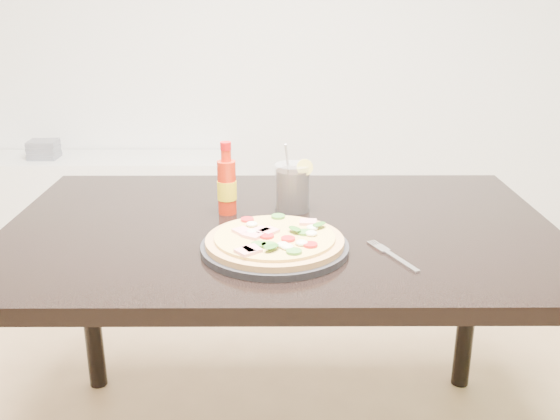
{
  "coord_description": "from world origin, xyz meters",
  "views": [
    {
      "loc": [
        0.16,
        -1.09,
        1.31
      ],
      "look_at": [
        0.16,
        0.29,
        0.83
      ],
      "focal_mm": 40.0,
      "sensor_mm": 36.0,
      "label": 1
    }
  ],
  "objects_px": {
    "hot_sauce_bottle": "(227,186)",
    "cola_cup": "(293,188)",
    "fork": "(391,255)",
    "media_console": "(99,203)",
    "plate": "(275,247)",
    "dining_table": "(280,254)",
    "pizza": "(275,240)"
  },
  "relations": [
    {
      "from": "fork",
      "to": "media_console",
      "type": "distance_m",
      "value": 2.28
    },
    {
      "from": "dining_table",
      "to": "fork",
      "type": "distance_m",
      "value": 0.34
    },
    {
      "from": "media_console",
      "to": "plate",
      "type": "bearing_deg",
      "value": -62.67
    },
    {
      "from": "hot_sauce_bottle",
      "to": "media_console",
      "type": "xyz_separation_m",
      "value": [
        -0.82,
        1.58,
        -0.58
      ]
    },
    {
      "from": "plate",
      "to": "fork",
      "type": "distance_m",
      "value": 0.26
    },
    {
      "from": "fork",
      "to": "media_console",
      "type": "xyz_separation_m",
      "value": [
        -1.21,
        1.87,
        -0.5
      ]
    },
    {
      "from": "dining_table",
      "to": "plate",
      "type": "bearing_deg",
      "value": -94.03
    },
    {
      "from": "dining_table",
      "to": "hot_sauce_bottle",
      "type": "xyz_separation_m",
      "value": [
        -0.14,
        0.09,
        0.16
      ]
    },
    {
      "from": "dining_table",
      "to": "plate",
      "type": "height_order",
      "value": "plate"
    },
    {
      "from": "media_console",
      "to": "fork",
      "type": "bearing_deg",
      "value": -57.06
    },
    {
      "from": "dining_table",
      "to": "hot_sauce_bottle",
      "type": "bearing_deg",
      "value": 148.62
    },
    {
      "from": "hot_sauce_bottle",
      "to": "plate",
      "type": "bearing_deg",
      "value": -63.73
    },
    {
      "from": "dining_table",
      "to": "plate",
      "type": "relative_size",
      "value": 4.12
    },
    {
      "from": "cola_cup",
      "to": "media_console",
      "type": "bearing_deg",
      "value": 122.74
    },
    {
      "from": "pizza",
      "to": "fork",
      "type": "xyz_separation_m",
      "value": [
        0.26,
        -0.03,
        -0.02
      ]
    },
    {
      "from": "cola_cup",
      "to": "fork",
      "type": "height_order",
      "value": "cola_cup"
    },
    {
      "from": "hot_sauce_bottle",
      "to": "fork",
      "type": "height_order",
      "value": "hot_sauce_bottle"
    },
    {
      "from": "pizza",
      "to": "fork",
      "type": "bearing_deg",
      "value": -6.88
    },
    {
      "from": "hot_sauce_bottle",
      "to": "fork",
      "type": "xyz_separation_m",
      "value": [
        0.39,
        -0.29,
        -0.07
      ]
    },
    {
      "from": "plate",
      "to": "cola_cup",
      "type": "bearing_deg",
      "value": 80.67
    },
    {
      "from": "pizza",
      "to": "fork",
      "type": "height_order",
      "value": "pizza"
    },
    {
      "from": "media_console",
      "to": "dining_table",
      "type": "bearing_deg",
      "value": -59.97
    },
    {
      "from": "fork",
      "to": "pizza",
      "type": "bearing_deg",
      "value": 149.29
    },
    {
      "from": "cola_cup",
      "to": "media_console",
      "type": "height_order",
      "value": "cola_cup"
    },
    {
      "from": "plate",
      "to": "fork",
      "type": "bearing_deg",
      "value": -7.07
    },
    {
      "from": "dining_table",
      "to": "media_console",
      "type": "xyz_separation_m",
      "value": [
        -0.96,
        1.66,
        -0.42
      ]
    },
    {
      "from": "pizza",
      "to": "media_console",
      "type": "bearing_deg",
      "value": 117.32
    },
    {
      "from": "dining_table",
      "to": "media_console",
      "type": "distance_m",
      "value": 1.97
    },
    {
      "from": "dining_table",
      "to": "media_console",
      "type": "relative_size",
      "value": 1.0
    },
    {
      "from": "hot_sauce_bottle",
      "to": "cola_cup",
      "type": "xyz_separation_m",
      "value": [
        0.18,
        0.03,
        -0.02
      ]
    },
    {
      "from": "plate",
      "to": "cola_cup",
      "type": "relative_size",
      "value": 1.82
    },
    {
      "from": "pizza",
      "to": "hot_sauce_bottle",
      "type": "height_order",
      "value": "hot_sauce_bottle"
    }
  ]
}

